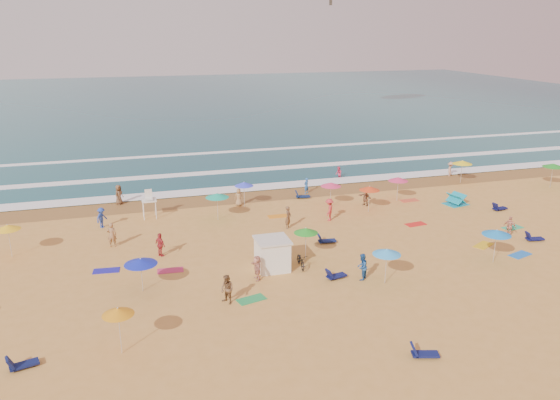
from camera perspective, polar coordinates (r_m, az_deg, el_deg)
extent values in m
plane|color=gold|center=(40.95, 1.97, -4.46)|extent=(220.00, 220.00, 0.00)
cube|color=#0C4756|center=(121.60, -10.68, 9.98)|extent=(220.00, 140.00, 0.18)
plane|color=olive|center=(52.29, -2.31, 0.47)|extent=(220.00, 220.00, 0.00)
cube|color=white|center=(54.59, -2.95, 1.30)|extent=(200.00, 2.20, 0.05)
cube|color=white|center=(61.18, -4.48, 3.05)|extent=(200.00, 1.60, 0.05)
cube|color=white|center=(70.74, -6.18, 4.99)|extent=(200.00, 1.20, 0.05)
cube|color=white|center=(36.25, -0.81, -5.75)|extent=(2.00, 2.00, 2.00)
cube|color=silver|center=(35.85, -0.81, -4.20)|extent=(2.20, 2.20, 0.12)
imported|color=black|center=(36.70, 2.20, -6.32)|extent=(0.83, 1.94, 0.99)
cone|color=#E93368|center=(51.34, 12.25, 2.16)|extent=(1.82, 1.82, 0.35)
cone|color=green|center=(37.26, 2.73, -3.19)|extent=(1.65, 1.65, 0.35)
cone|color=orange|center=(27.90, -16.58, -11.09)|extent=(1.54, 1.54, 0.35)
cone|color=#1A84DE|center=(39.58, 21.71, -3.15)|extent=(1.92, 1.92, 0.35)
cone|color=#1624BE|center=(33.99, -14.36, -6.24)|extent=(2.00, 2.00, 0.35)
cone|color=#16B691|center=(45.25, -6.59, 0.49)|extent=(1.93, 1.93, 0.35)
cone|color=#3847FE|center=(48.39, -3.78, 1.69)|extent=(1.67, 1.67, 0.35)
cone|color=#38ABFC|center=(34.46, 11.10, -5.32)|extent=(1.77, 1.77, 0.35)
cone|color=#EB3467|center=(48.50, 5.34, 1.65)|extent=(1.82, 1.82, 0.35)
cone|color=green|center=(60.89, 26.66, 3.27)|extent=(2.05, 2.05, 0.35)
cone|color=yellow|center=(42.11, -26.59, -2.55)|extent=(1.69, 1.69, 0.35)
cone|color=yellow|center=(59.10, 18.52, 3.77)|extent=(1.98, 1.98, 0.35)
cone|color=#E54118|center=(47.69, 9.34, 1.22)|extent=(1.77, 1.77, 0.35)
cube|color=#0D1545|center=(29.45, -25.17, -15.30)|extent=(1.40, 0.88, 0.34)
cube|color=#0F154C|center=(28.47, 14.94, -15.30)|extent=(1.40, 0.90, 0.34)
cube|color=#0F1B4D|center=(40.96, 4.96, -4.26)|extent=(1.34, 0.67, 0.34)
cube|color=#0F144B|center=(35.44, 5.92, -7.89)|extent=(1.39, 0.82, 0.34)
cube|color=#0F124D|center=(45.47, 25.09, -3.68)|extent=(1.37, 0.76, 0.34)
cube|color=#0E1146|center=(51.78, 22.00, -0.82)|extent=(1.37, 0.74, 0.34)
cube|color=#0F214F|center=(51.48, 2.42, 0.38)|extent=(1.37, 0.77, 0.34)
cube|color=#201AA8|center=(38.12, -17.69, -7.04)|extent=(1.78, 1.02, 0.03)
cube|color=green|center=(32.80, -3.01, -10.32)|extent=(1.86, 1.25, 0.03)
cube|color=orange|center=(46.51, -0.21, -1.70)|extent=(1.72, 0.91, 0.03)
cube|color=#C32D5B|center=(37.09, -11.38, -7.22)|extent=(1.75, 0.97, 0.03)
cube|color=red|center=(45.98, 13.99, -2.47)|extent=(1.79, 1.05, 0.03)
cube|color=blue|center=(42.34, 23.79, -5.25)|extent=(1.88, 1.33, 0.03)
cube|color=#2BAF74|center=(47.69, 23.13, -2.67)|extent=(1.82, 1.15, 0.03)
cube|color=gold|center=(43.12, 20.48, -4.44)|extent=(1.90, 1.56, 0.03)
cube|color=#D55132|center=(52.15, 13.37, -0.04)|extent=(1.73, 0.93, 0.03)
imported|color=#986D46|center=(41.74, -17.17, -3.49)|extent=(0.73, 0.54, 1.83)
imported|color=#DC375F|center=(58.48, 6.14, 2.76)|extent=(0.65, 0.80, 1.55)
imported|color=#AE8250|center=(49.19, -4.33, 0.29)|extent=(0.88, 0.67, 1.60)
imported|color=tan|center=(34.87, -2.40, -7.09)|extent=(0.49, 1.51, 1.62)
imported|color=tan|center=(61.84, 17.38, 2.99)|extent=(1.21, 1.36, 1.83)
imported|color=#2543AC|center=(45.95, -18.14, -1.77)|extent=(1.17, 1.22, 1.67)
imported|color=blue|center=(52.87, 2.76, 1.51)|extent=(0.67, 0.61, 1.54)
imported|color=brown|center=(51.53, -16.49, 0.54)|extent=(1.02, 1.05, 1.82)
imported|color=#BA2E37|center=(39.15, -12.41, -4.60)|extent=(0.88, 1.07, 1.71)
imported|color=brown|center=(32.11, -5.54, -9.30)|extent=(1.04, 1.09, 1.77)
imported|color=#21549D|center=(35.21, 8.56, -6.92)|extent=(1.06, 1.07, 1.75)
imported|color=brown|center=(43.51, 0.86, -1.82)|extent=(0.75, 0.80, 1.83)
imported|color=tan|center=(45.25, 22.88, -2.60)|extent=(0.86, 1.04, 1.66)
imported|color=red|center=(45.43, 5.17, -1.01)|extent=(1.23, 1.40, 1.88)
imported|color=#966445|center=(49.72, 8.91, 0.30)|extent=(0.99, 1.51, 1.56)
cube|color=#3F3326|center=(92.23, 5.32, 19.89)|extent=(0.40, 0.30, 0.90)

